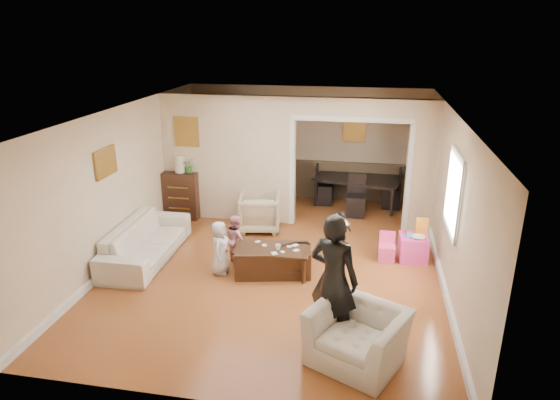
% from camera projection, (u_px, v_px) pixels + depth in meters
% --- Properties ---
extents(floor, '(7.00, 7.00, 0.00)m').
position_uv_depth(floor, '(278.00, 260.00, 8.58)').
color(floor, '#A25629').
rests_on(floor, ground).
extents(partition_left, '(2.75, 0.18, 2.60)m').
position_uv_depth(partition_left, '(228.00, 159.00, 10.04)').
color(partition_left, beige).
rests_on(partition_left, ground).
extents(partition_right, '(0.55, 0.18, 2.60)m').
position_uv_depth(partition_right, '(422.00, 168.00, 9.38)').
color(partition_right, beige).
rests_on(partition_right, ground).
extents(partition_header, '(2.22, 0.18, 0.35)m').
position_uv_depth(partition_header, '(353.00, 107.00, 9.24)').
color(partition_header, beige).
rests_on(partition_header, partition_right).
extents(window_pane, '(0.03, 0.95, 1.10)m').
position_uv_depth(window_pane, '(454.00, 193.00, 7.22)').
color(window_pane, white).
rests_on(window_pane, ground).
extents(framed_art_partition, '(0.45, 0.03, 0.55)m').
position_uv_depth(framed_art_partition, '(187.00, 132.00, 9.91)').
color(framed_art_partition, brown).
rests_on(framed_art_partition, partition_left).
extents(framed_art_sofa_wall, '(0.03, 0.55, 0.40)m').
position_uv_depth(framed_art_sofa_wall, '(106.00, 162.00, 7.88)').
color(framed_art_sofa_wall, brown).
extents(framed_art_alcove, '(0.45, 0.03, 0.55)m').
position_uv_depth(framed_art_alcove, '(354.00, 128.00, 11.00)').
color(framed_art_alcove, brown).
extents(sofa, '(0.92, 2.25, 0.65)m').
position_uv_depth(sofa, '(146.00, 241.00, 8.55)').
color(sofa, silver).
rests_on(sofa, ground).
extents(armchair_back, '(0.90, 0.92, 0.73)m').
position_uv_depth(armchair_back, '(260.00, 212.00, 9.76)').
color(armchair_back, tan).
rests_on(armchair_back, ground).
extents(armchair_front, '(1.37, 1.30, 0.69)m').
position_uv_depth(armchair_front, '(357.00, 336.00, 5.90)').
color(armchair_front, silver).
rests_on(armchair_front, ground).
extents(dresser, '(0.73, 0.41, 1.00)m').
position_uv_depth(dresser, '(182.00, 195.00, 10.36)').
color(dresser, black).
rests_on(dresser, ground).
extents(table_lamp, '(0.22, 0.22, 0.36)m').
position_uv_depth(table_lamp, '(180.00, 164.00, 10.13)').
color(table_lamp, beige).
rests_on(table_lamp, dresser).
extents(potted_plant, '(0.29, 0.25, 0.32)m').
position_uv_depth(potted_plant, '(189.00, 165.00, 10.10)').
color(potted_plant, '#3F6D30').
rests_on(potted_plant, dresser).
extents(coffee_table, '(1.32, 0.85, 0.46)m').
position_uv_depth(coffee_table, '(273.00, 260.00, 8.06)').
color(coffee_table, '#3C2013').
rests_on(coffee_table, ground).
extents(coffee_cup, '(0.11, 0.11, 0.08)m').
position_uv_depth(coffee_cup, '(278.00, 247.00, 7.91)').
color(coffee_cup, silver).
rests_on(coffee_cup, coffee_table).
extents(play_table, '(0.50, 0.50, 0.45)m').
position_uv_depth(play_table, '(413.00, 248.00, 8.52)').
color(play_table, '#FE43B1').
rests_on(play_table, ground).
extents(cereal_box, '(0.20, 0.08, 0.30)m').
position_uv_depth(cereal_box, '(422.00, 226.00, 8.47)').
color(cereal_box, yellow).
rests_on(cereal_box, play_table).
extents(cyan_cup, '(0.08, 0.08, 0.08)m').
position_uv_depth(cyan_cup, '(409.00, 235.00, 8.40)').
color(cyan_cup, '#28C1C9').
rests_on(cyan_cup, play_table).
extents(toy_block, '(0.10, 0.09, 0.05)m').
position_uv_depth(toy_block, '(407.00, 231.00, 8.57)').
color(toy_block, red).
rests_on(toy_block, play_table).
extents(play_bowl, '(0.24, 0.24, 0.06)m').
position_uv_depth(play_bowl, '(418.00, 237.00, 8.32)').
color(play_bowl, silver).
rests_on(play_bowl, play_table).
extents(dining_table, '(2.05, 1.39, 0.66)m').
position_uv_depth(dining_table, '(357.00, 191.00, 11.09)').
color(dining_table, black).
rests_on(dining_table, ground).
extents(adult_person, '(0.76, 0.63, 1.77)m').
position_uv_depth(adult_person, '(334.00, 279.00, 6.11)').
color(adult_person, black).
rests_on(adult_person, ground).
extents(child_kneel_a, '(0.30, 0.45, 0.91)m').
position_uv_depth(child_kneel_a, '(220.00, 248.00, 8.00)').
color(child_kneel_a, silver).
rests_on(child_kneel_a, ground).
extents(child_kneel_b, '(0.49, 0.52, 0.85)m').
position_uv_depth(child_kneel_b, '(236.00, 239.00, 8.40)').
color(child_kneel_b, '#D28391').
rests_on(child_kneel_b, ground).
extents(child_toddler, '(0.49, 0.55, 0.89)m').
position_uv_depth(child_toddler, '(340.00, 235.00, 8.51)').
color(child_toddler, black).
rests_on(child_toddler, ground).
extents(craft_papers, '(0.80, 0.52, 0.00)m').
position_uv_depth(craft_papers, '(280.00, 248.00, 7.98)').
color(craft_papers, white).
rests_on(craft_papers, coffee_table).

